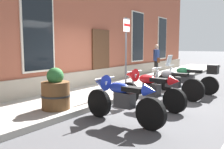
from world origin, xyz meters
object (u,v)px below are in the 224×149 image
pedestrian_blue_top (156,59)px  parking_sign (126,44)px  barrel_planter (56,92)px  motorcycle_red_sport (148,87)px  motorcycle_blue_sport (120,97)px  motorcycle_green_touring (190,77)px  motorcycle_grey_naked (171,83)px

pedestrian_blue_top → parking_sign: (-4.02, -0.72, 0.71)m
barrel_planter → motorcycle_red_sport: bearing=-38.8°
motorcycle_red_sport → barrel_planter: size_ratio=2.07×
motorcycle_blue_sport → motorcycle_green_touring: (4.16, -0.21, -0.00)m
pedestrian_blue_top → barrel_planter: 7.13m
motorcycle_grey_naked → pedestrian_blue_top: pedestrian_blue_top is taller
motorcycle_red_sport → parking_sign: bearing=49.8°
motorcycle_red_sport → parking_sign: (1.19, 1.41, 1.16)m
motorcycle_grey_naked → pedestrian_blue_top: (3.76, 2.22, 0.53)m
motorcycle_blue_sport → barrel_planter: size_ratio=2.06×
motorcycle_red_sport → pedestrian_blue_top: bearing=22.3°
pedestrian_blue_top → barrel_planter: (-7.08, -0.63, -0.46)m
motorcycle_red_sport → pedestrian_blue_top: size_ratio=1.31×
motorcycle_red_sport → motorcycle_blue_sport: bearing=-176.9°
parking_sign → motorcycle_blue_sport: bearing=-150.9°
motorcycle_red_sport → parking_sign: 2.18m
motorcycle_grey_naked → parking_sign: 1.96m
motorcycle_green_touring → pedestrian_blue_top: 3.54m
motorcycle_red_sport → motorcycle_grey_naked: bearing=-3.3°
motorcycle_red_sport → parking_sign: size_ratio=0.84×
parking_sign → barrel_planter: size_ratio=2.45×
barrel_planter → motorcycle_grey_naked: bearing=-25.5°
pedestrian_blue_top → parking_sign: bearing=-169.8°
motorcycle_blue_sport → pedestrian_blue_top: size_ratio=1.31×
motorcycle_red_sport → parking_sign: parking_sign is taller
parking_sign → barrel_planter: 3.28m
motorcycle_red_sport → motorcycle_grey_naked: motorcycle_red_sport is taller
motorcycle_green_touring → pedestrian_blue_top: size_ratio=1.39×
motorcycle_green_touring → barrel_planter: bearing=158.4°
motorcycle_green_touring → barrel_planter: size_ratio=2.18×
motorcycle_grey_naked → barrel_planter: 3.68m
motorcycle_blue_sport → barrel_planter: bearing=103.5°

